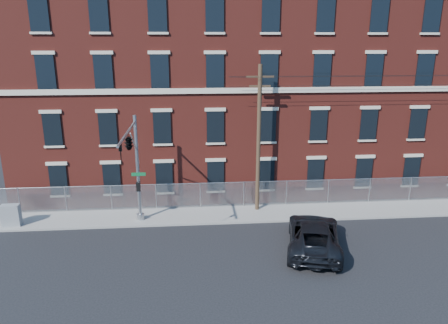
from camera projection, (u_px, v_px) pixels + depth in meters
ground at (238, 250)px, 23.59m from camera, size 140.00×140.00×0.00m
sidewalk at (397, 209)px, 29.30m from camera, size 65.00×3.00×0.12m
mill_building at (358, 82)px, 35.59m from camera, size 55.30×14.32×16.30m
chain_link_fence at (390, 189)px, 30.27m from camera, size 59.06×0.06×1.85m
traffic_signal_mast at (131, 152)px, 23.69m from camera, size 0.90×6.75×7.00m
utility_pole_near at (259, 137)px, 27.61m from camera, size 1.80×0.28×10.00m
pickup_truck at (314, 235)px, 23.50m from camera, size 4.35×6.71×1.72m
utility_cabinet at (11, 215)px, 26.25m from camera, size 1.15×0.61×1.42m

